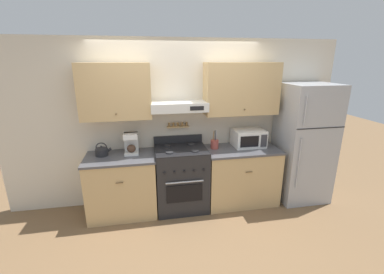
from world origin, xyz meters
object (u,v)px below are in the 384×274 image
(microwave, at_px, (248,138))
(utensil_crock, at_px, (215,144))
(stove_range, at_px, (181,178))
(coffee_maker, at_px, (131,143))
(refrigerator, at_px, (304,143))
(tea_kettle, at_px, (102,151))

(microwave, relative_size, utensil_crock, 1.68)
(stove_range, height_order, utensil_crock, utensil_crock)
(coffee_maker, bearing_deg, utensil_crock, -1.23)
(microwave, bearing_deg, utensil_crock, -178.18)
(microwave, bearing_deg, refrigerator, -8.83)
(refrigerator, distance_m, microwave, 0.91)
(stove_range, height_order, refrigerator, refrigerator)
(refrigerator, xyz_separation_m, coffee_maker, (-2.72, 0.15, 0.12))
(tea_kettle, xyz_separation_m, microwave, (2.24, 0.02, 0.06))
(refrigerator, height_order, tea_kettle, refrigerator)
(stove_range, xyz_separation_m, refrigerator, (2.00, -0.03, 0.46))
(microwave, xyz_separation_m, utensil_crock, (-0.56, -0.02, -0.06))
(refrigerator, relative_size, coffee_maker, 6.10)
(tea_kettle, bearing_deg, stove_range, -4.52)
(refrigerator, height_order, coffee_maker, refrigerator)
(microwave, bearing_deg, stove_range, -174.44)
(tea_kettle, bearing_deg, microwave, 0.46)
(utensil_crock, bearing_deg, tea_kettle, -180.00)
(tea_kettle, height_order, utensil_crock, utensil_crock)
(coffee_maker, relative_size, utensil_crock, 1.07)
(refrigerator, distance_m, tea_kettle, 3.14)
(coffee_maker, height_order, microwave, coffee_maker)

